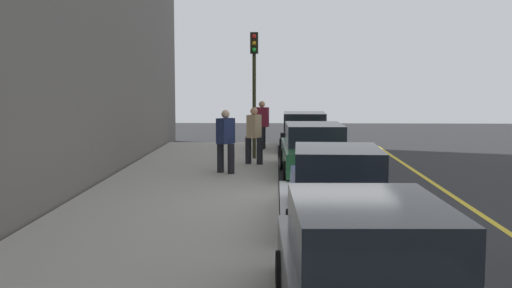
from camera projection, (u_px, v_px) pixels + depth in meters
ground_plane at (328, 218)px, 12.78m from camera, size 56.00×56.00×0.00m
sidewalk at (166, 214)px, 12.87m from camera, size 28.00×4.60×0.15m
lane_stripe_centre at (488, 219)px, 12.68m from camera, size 28.00×0.14×0.01m
snow_bank_curb at (294, 216)px, 12.46m from camera, size 7.39×0.56×0.22m
parked_car_black at (304, 132)px, 24.61m from camera, size 4.49×1.97×1.51m
parked_car_green at (314, 150)px, 18.27m from camera, size 4.75×1.96×1.51m
parked_car_navy at (338, 189)px, 11.86m from camera, size 4.32×2.01×1.51m
parked_car_charcoal at (371, 276)px, 6.58m from camera, size 4.73×2.00×1.51m
pedestrian_tan_coat at (254, 134)px, 19.77m from camera, size 0.56×0.56×1.78m
pedestrian_burgundy_coat at (262, 124)px, 23.95m from camera, size 0.60×0.54×1.84m
pedestrian_navy_coat at (226, 140)px, 17.87m from camera, size 0.57×0.53×1.79m
traffic_light_pole at (254, 73)px, 21.01m from camera, size 0.35×0.26×4.20m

